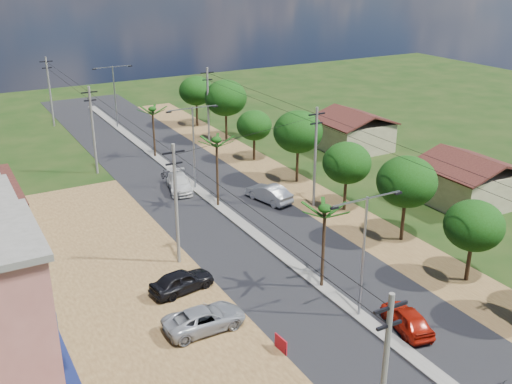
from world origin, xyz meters
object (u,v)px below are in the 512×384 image
(car_red_near, at_px, (407,319))
(roadside_sign, at_px, (281,344))
(car_white_far, at_px, (179,184))
(car_silver_mid, at_px, (269,194))
(car_parked_dark, at_px, (182,281))
(car_parked_silver, at_px, (205,319))

(car_red_near, relative_size, roadside_sign, 3.72)
(car_red_near, height_order, car_white_far, car_white_far)
(car_silver_mid, distance_m, car_parked_dark, 16.76)
(car_silver_mid, relative_size, car_parked_dark, 1.09)
(car_red_near, distance_m, car_parked_silver, 12.01)
(car_silver_mid, distance_m, car_white_far, 8.86)
(car_parked_dark, relative_size, roadside_sign, 3.92)
(car_white_far, xyz_separation_m, car_parked_silver, (-7.36, -21.88, -0.03))
(car_red_near, xyz_separation_m, car_white_far, (-3.13, 27.74, 0.02))
(car_parked_silver, relative_size, car_parked_dark, 1.14)
(car_parked_silver, xyz_separation_m, roadside_sign, (2.84, -4.06, -0.23))
(car_red_near, xyz_separation_m, car_parked_dark, (-10.00, 10.56, 0.04))
(roadside_sign, bearing_deg, car_red_near, -17.57)
(car_white_far, xyz_separation_m, car_parked_dark, (-6.87, -17.18, 0.02))
(car_parked_dark, bearing_deg, car_parked_silver, 164.89)
(car_parked_silver, distance_m, roadside_sign, 4.96)
(car_parked_silver, relative_size, roadside_sign, 4.47)
(car_red_near, distance_m, car_parked_dark, 14.54)
(car_parked_dark, bearing_deg, car_red_near, -145.76)
(car_parked_silver, bearing_deg, car_red_near, -119.36)
(car_silver_mid, xyz_separation_m, car_white_far, (-6.04, 6.49, -0.06))
(car_parked_silver, height_order, roadside_sign, car_parked_silver)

